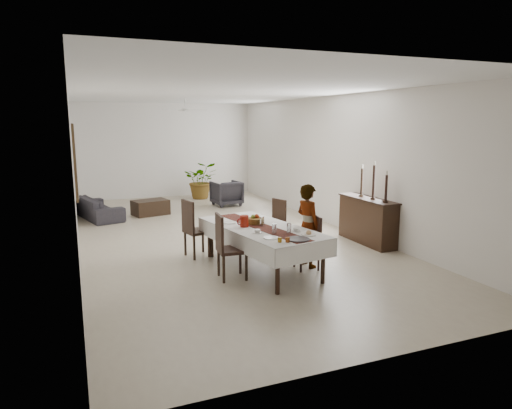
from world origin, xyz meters
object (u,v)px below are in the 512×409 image
at_px(sideboard_body, 367,221).
at_px(sofa, 99,208).
at_px(dining_table_top, 261,229).
at_px(woman, 308,226).
at_px(red_pitcher, 244,221).

distance_m(sideboard_body, sofa, 7.10).
height_order(dining_table_top, sofa, dining_table_top).
relative_size(woman, sideboard_body, 0.95).
xyz_separation_m(dining_table_top, woman, (0.84, -0.16, 0.02)).
xyz_separation_m(sideboard_body, sofa, (-5.21, 4.82, -0.18)).
xyz_separation_m(red_pitcher, sofa, (-2.14, 5.52, -0.58)).
xyz_separation_m(woman, sideboard_body, (1.96, 0.97, -0.28)).
distance_m(dining_table_top, sofa, 6.14).
height_order(woman, sofa, woman).
bearing_deg(red_pitcher, dining_table_top, -20.75).
bearing_deg(sofa, dining_table_top, -171.46).
distance_m(red_pitcher, woman, 1.15).
xyz_separation_m(dining_table_top, sofa, (-2.41, 5.63, -0.44)).
relative_size(dining_table_top, red_pitcher, 12.00).
distance_m(red_pitcher, sofa, 5.95).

